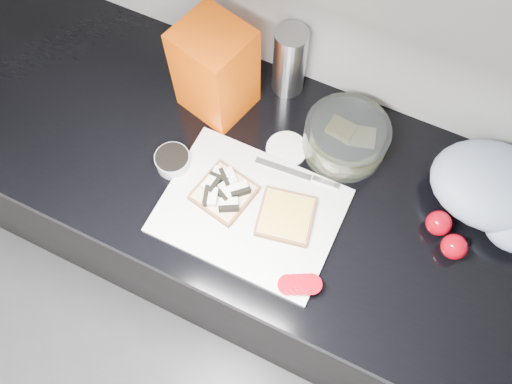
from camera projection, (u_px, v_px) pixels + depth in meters
base_cabinet at (306, 256)px, 1.59m from camera, size 3.50×0.60×0.86m
countertop at (323, 200)px, 1.19m from camera, size 3.50×0.64×0.04m
cutting_board at (250, 211)px, 1.15m from camera, size 0.40×0.30×0.01m
bread_left at (224, 192)px, 1.14m from camera, size 0.15×0.15×0.04m
bread_right at (286, 216)px, 1.12m from camera, size 0.15×0.15×0.02m
tomato_slices at (300, 284)px, 1.06m from camera, size 0.10×0.08×0.02m
knife at (307, 177)px, 1.17m from camera, size 0.21×0.03×0.01m
seed_tub at (173, 160)px, 1.18m from camera, size 0.08×0.08×0.04m
tub_lid at (287, 149)px, 1.22m from camera, size 0.11×0.11×0.01m
glass_bowl at (346, 138)px, 1.19m from camera, size 0.20×0.20×0.08m
bread_bag at (215, 70)px, 1.17m from camera, size 0.19×0.18×0.24m
steel_canister at (290, 61)px, 1.21m from camera, size 0.08×0.08×0.19m
grocery_bag at (496, 192)px, 1.11m from camera, size 0.31×0.26×0.12m
whole_tomatoes at (446, 235)px, 1.10m from camera, size 0.10×0.10×0.06m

